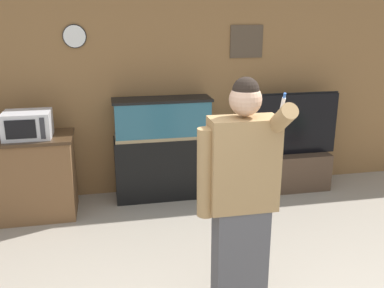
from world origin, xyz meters
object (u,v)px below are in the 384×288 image
Objects in this scene: tv_on_stand at (290,161)px; aquarium_on_stand at (163,149)px; counter_island at (11,178)px; person_standing at (241,200)px; microwave at (28,125)px.

aquarium_on_stand is at bearing 177.45° from tv_on_stand.
counter_island is 0.77× the size of person_standing.
person_standing reaches higher than tv_on_stand.
counter_island is at bearing -177.43° from tv_on_stand.
microwave is 1.56m from aquarium_on_stand.
counter_island is 0.65m from microwave.
aquarium_on_stand is at bearing 10.08° from microwave.
aquarium_on_stand is 0.69× the size of person_standing.
aquarium_on_stand is (1.71, 0.22, 0.16)m from counter_island.
tv_on_stand is 0.70× the size of person_standing.
person_standing is at bearing -83.86° from aquarium_on_stand.
aquarium_on_stand is at bearing 7.40° from counter_island.
counter_island is 1.73m from aquarium_on_stand.
person_standing reaches higher than microwave.
person_standing is at bearing -46.36° from counter_island.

